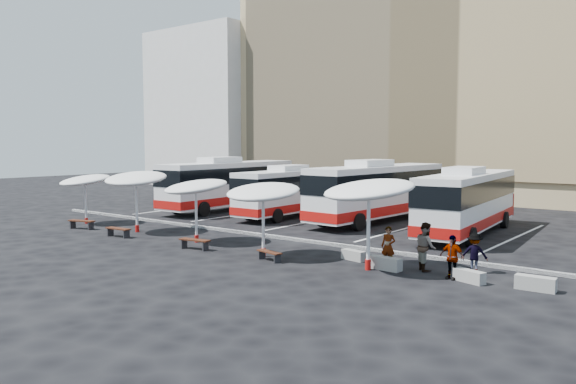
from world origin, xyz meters
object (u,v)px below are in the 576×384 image
Objects in this scene: wood_bench_1 at (118,230)px; wood_bench_2 at (195,242)px; bus_3 at (469,199)px; conc_bench_2 at (469,276)px; sunshade_3 at (263,192)px; passenger_2 at (452,257)px; conc_bench_3 at (536,283)px; sunshade_1 at (136,179)px; conc_bench_1 at (385,263)px; bus_2 at (379,190)px; sunshade_0 at (85,180)px; wood_bench_3 at (269,253)px; wood_bench_0 at (82,222)px; passenger_0 at (388,246)px; conc_bench_0 at (354,255)px; passenger_1 at (426,247)px; sunshade_2 at (196,187)px; bus_1 at (297,190)px; passenger_3 at (474,253)px; sunshade_4 at (369,190)px; bus_0 at (230,183)px.

wood_bench_2 reaches higher than wood_bench_1.
bus_3 is 10.21× the size of conc_bench_2.
sunshade_3 is 4.45m from wood_bench_2.
conc_bench_3 is at bearing 11.10° from passenger_2.
sunshade_1 is 15.70m from conc_bench_1.
bus_2 reaches higher than sunshade_0.
wood_bench_2 reaches higher than wood_bench_3.
wood_bench_0 is 18.83m from passenger_0.
passenger_1 reaches higher than conc_bench_0.
wood_bench_3 is at bearing -11.55° from sunshade_2.
bus_1 is at bearing 54.07° from sunshade_0.
conc_bench_0 is at bearing 40.32° from wood_bench_3.
conc_bench_0 is 0.74× the size of passenger_3.
sunshade_4 is at bearing -0.59° from sunshade_2.
wood_bench_1 is at bearing -175.21° from sunshade_3.
wood_bench_2 is (6.39, -1.57, -2.62)m from sunshade_1.
wood_bench_1 is at bearing -70.62° from sunshade_1.
passenger_0 is 1.55m from passenger_1.
bus_3 is 3.48× the size of sunshade_0.
conc_bench_2 is 0.72× the size of passenger_0.
bus_0 is 12.32m from wood_bench_0.
conc_bench_3 is at bearing 7.16° from conc_bench_2.
passenger_1 is (20.24, 2.27, 0.56)m from wood_bench_0.
passenger_3 is at bearing 9.45° from conc_bench_0.
wood_bench_1 is at bearing -17.16° from sunshade_0.
sunshade_4 reaches higher than bus_1.
bus_3 is at bearing 82.24° from conc_bench_0.
wood_bench_3 is at bearing -160.87° from passenger_2.
wood_bench_0 is 21.63m from passenger_2.
sunshade_3 reaches higher than conc_bench_3.
conc_bench_0 is at bearing 27.25° from sunshade_3.
bus_0 is 21.18m from passenger_0.
sunshade_3 is at bearing -3.77° from sunshade_0.
conc_bench_0 is at bearing 157.31° from conc_bench_1.
sunshade_0 is 6.51m from wood_bench_1.
wood_bench_0 is 9.86m from wood_bench_2.
bus_2 is at bearing -5.42° from passenger_1.
bus_2 is 2.69× the size of sunshade_4.
sunshade_2 is 10.43m from passenger_0.
wood_bench_1 is 14.98m from conc_bench_1.
conc_bench_2 is at bearing -172.84° from conc_bench_3.
sunshade_2 is 5.01m from sunshade_3.
sunshade_3 is (15.25, -1.01, 0.17)m from sunshade_0.
passenger_1 is at bearing 158.62° from conc_bench_2.
passenger_1 reaches higher than conc_bench_1.
passenger_0 reaches higher than wood_bench_1.
passenger_2 is at bearing -17.26° from passenger_0.
sunshade_2 is 13.98m from conc_bench_2.
bus_3 is 14.73m from sunshade_2.
bus_1 is at bearing 172.94° from bus_3.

